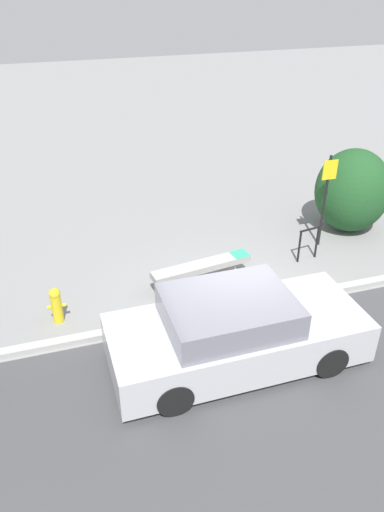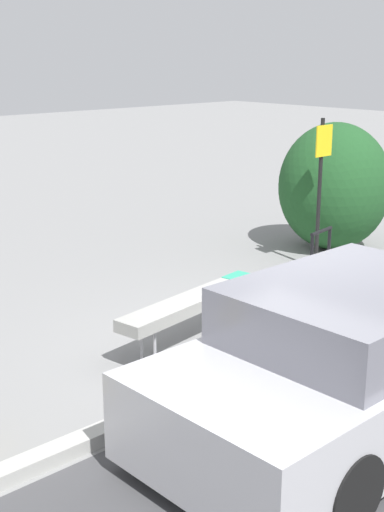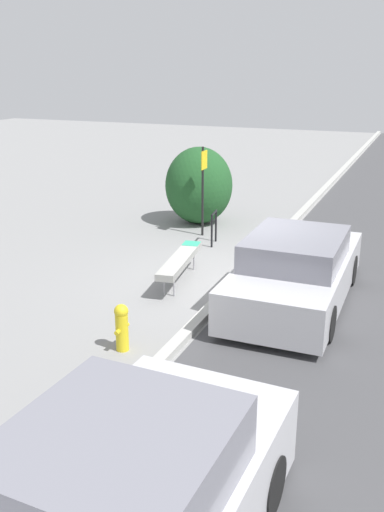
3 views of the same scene
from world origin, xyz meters
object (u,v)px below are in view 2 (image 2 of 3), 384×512
Objects in this scene: bench at (194,302)px; parked_car_near at (362,358)px; bike_rack at (320,251)px; sign_post at (321,180)px.

parked_car_near is at bearing -103.10° from bench.
bike_rack is 1.21m from sign_post.
sign_post is 0.52× the size of parked_car_near.
bench is 2.71m from bike_rack.
sign_post is (0.63, 0.54, 0.88)m from bike_rack.
sign_post reaches higher than parked_car_near.
parked_car_near is at bearing -137.53° from sign_post.
parked_car_near reaches higher than bike_rack.
bench is 2.74× the size of bike_rack.
parked_car_near is (-2.90, -2.69, 0.13)m from bike_rack.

